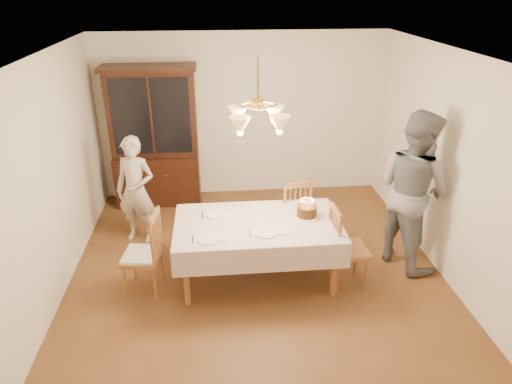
{
  "coord_description": "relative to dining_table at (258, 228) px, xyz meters",
  "views": [
    {
      "loc": [
        -0.45,
        -4.55,
        3.3
      ],
      "look_at": [
        0.0,
        0.2,
        1.05
      ],
      "focal_mm": 32.0,
      "sensor_mm": 36.0,
      "label": 1
    }
  ],
  "objects": [
    {
      "name": "ground",
      "position": [
        0.0,
        0.0,
        -0.68
      ],
      "size": [
        5.0,
        5.0,
        0.0
      ],
      "primitive_type": "plane",
      "color": "brown",
      "rests_on": "ground"
    },
    {
      "name": "room_shell",
      "position": [
        0.0,
        0.0,
        0.9
      ],
      "size": [
        5.0,
        5.0,
        5.0
      ],
      "color": "white",
      "rests_on": "ground"
    },
    {
      "name": "dining_table",
      "position": [
        0.0,
        0.0,
        0.0
      ],
      "size": [
        1.9,
        1.1,
        0.76
      ],
      "color": "brown",
      "rests_on": "ground"
    },
    {
      "name": "china_hutch",
      "position": [
        -1.37,
        2.25,
        0.36
      ],
      "size": [
        1.38,
        0.54,
        2.16
      ],
      "color": "black",
      "rests_on": "ground"
    },
    {
      "name": "chair_far_side",
      "position": [
        0.5,
        0.7,
        -0.24
      ],
      "size": [
        0.56,
        0.55,
        1.0
      ],
      "color": "brown",
      "rests_on": "ground"
    },
    {
      "name": "chair_left_end",
      "position": [
        -1.32,
        -0.12,
        -0.23
      ],
      "size": [
        0.47,
        0.49,
        1.0
      ],
      "color": "brown",
      "rests_on": "ground"
    },
    {
      "name": "chair_right_end",
      "position": [
        1.03,
        -0.2,
        -0.24
      ],
      "size": [
        0.44,
        0.46,
        1.0
      ],
      "color": "brown",
      "rests_on": "ground"
    },
    {
      "name": "elderly_woman",
      "position": [
        -1.52,
        1.06,
        0.06
      ],
      "size": [
        0.62,
        0.5,
        1.48
      ],
      "primitive_type": "imported",
      "rotation": [
        0.0,
        0.0,
        -0.32
      ],
      "color": "beige",
      "rests_on": "ground"
    },
    {
      "name": "adult_in_grey",
      "position": [
        1.89,
        0.21,
        0.3
      ],
      "size": [
        1.08,
        1.18,
        1.97
      ],
      "primitive_type": "imported",
      "rotation": [
        0.0,
        0.0,
        2.0
      ],
      "color": "slate",
      "rests_on": "ground"
    },
    {
      "name": "birthday_cake",
      "position": [
        0.58,
        0.09,
        0.14
      ],
      "size": [
        0.3,
        0.3,
        0.22
      ],
      "color": "white",
      "rests_on": "dining_table"
    },
    {
      "name": "place_setting_near_left",
      "position": [
        -0.55,
        -0.33,
        0.08
      ],
      "size": [
        0.39,
        0.24,
        0.02
      ],
      "color": "white",
      "rests_on": "dining_table"
    },
    {
      "name": "place_setting_near_right",
      "position": [
        0.08,
        -0.25,
        0.08
      ],
      "size": [
        0.41,
        0.26,
        0.02
      ],
      "color": "white",
      "rests_on": "dining_table"
    },
    {
      "name": "place_setting_far_left",
      "position": [
        -0.45,
        0.22,
        0.08
      ],
      "size": [
        0.4,
        0.26,
        0.02
      ],
      "color": "white",
      "rests_on": "dining_table"
    },
    {
      "name": "chandelier",
      "position": [
        -0.0,
        -0.0,
        1.29
      ],
      "size": [
        0.62,
        0.62,
        0.73
      ],
      "color": "#BF8C3F",
      "rests_on": "ground"
    }
  ]
}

